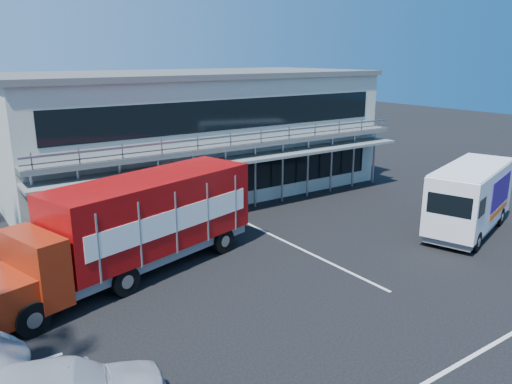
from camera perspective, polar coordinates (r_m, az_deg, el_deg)
ground at (r=18.91m, az=6.43°, el=-10.62°), size 120.00×120.00×0.00m
building at (r=31.45m, az=-7.36°, el=6.85°), size 22.40×12.00×7.30m
red_truck at (r=19.67m, az=-13.36°, el=-3.46°), size 11.31×5.49×3.72m
white_van at (r=25.76m, az=23.27°, el=-0.58°), size 7.04×4.20×3.26m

